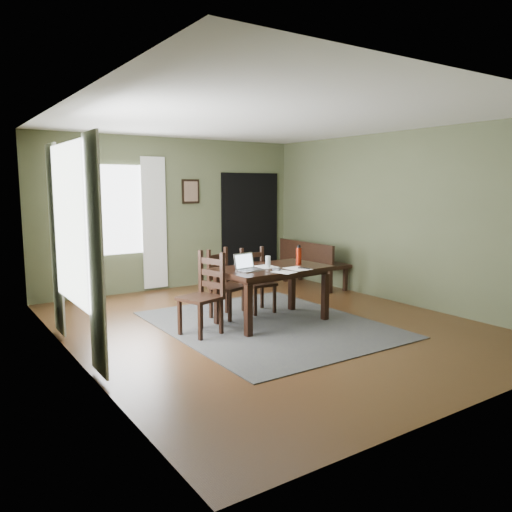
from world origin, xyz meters
TOP-DOWN VIEW (x-y plane):
  - ground at (0.00, 0.00)m, footprint 5.00×6.00m
  - room_shell at (0.00, 0.00)m, footprint 5.02×6.02m
  - rug at (0.00, 0.00)m, footprint 2.60×3.20m
  - dining_table at (0.12, 0.08)m, footprint 1.55×0.98m
  - chair_end at (-0.91, 0.12)m, footprint 0.56×0.56m
  - chair_back_left at (-0.29, 0.65)m, footprint 0.54×0.54m
  - chair_back_right at (0.26, 0.67)m, footprint 0.42×0.42m
  - bench at (2.14, 1.67)m, footprint 0.48×1.49m
  - laptop at (-0.31, 0.05)m, footprint 0.36×0.30m
  - computer_mouse at (-0.01, -0.19)m, footprint 0.09×0.11m
  - tv_remote at (0.37, -0.28)m, footprint 0.11×0.16m
  - drinking_glass at (0.05, 0.09)m, footprint 0.08×0.08m
  - water_bottle at (0.55, 0.06)m, footprint 0.10×0.10m
  - paper_b at (0.31, -0.23)m, footprint 0.27×0.34m
  - paper_c at (0.05, 0.14)m, footprint 0.24×0.31m
  - paper_e at (0.01, -0.33)m, footprint 0.28×0.33m
  - window_left at (-2.47, 0.20)m, footprint 0.01×1.30m
  - window_back at (-1.00, 2.97)m, footprint 1.00×0.01m
  - curtain_left_near at (-2.44, -0.62)m, footprint 0.03×0.48m
  - curtain_left_far at (-2.44, 1.02)m, footprint 0.03×0.48m
  - curtain_back_left at (-1.62, 2.94)m, footprint 0.44×0.03m
  - curtain_back_right at (-0.38, 2.94)m, footprint 0.44×0.03m
  - framed_picture at (0.35, 2.97)m, footprint 0.34×0.03m
  - doorway_back at (1.65, 2.97)m, footprint 1.30×0.03m

SIDE VIEW (x-z plane):
  - ground at x=0.00m, z-range -0.01..0.00m
  - rug at x=0.00m, z-range 0.00..0.01m
  - chair_back_right at x=0.26m, z-range -0.01..0.93m
  - chair_back_left at x=-0.29m, z-range -0.01..0.96m
  - bench at x=2.14m, z-range 0.08..0.92m
  - chair_end at x=-0.91m, z-range -0.01..1.02m
  - dining_table at x=0.12m, z-range 0.30..1.05m
  - paper_e at x=0.01m, z-range 0.77..0.77m
  - paper_c at x=0.05m, z-range 0.77..0.77m
  - paper_b at x=0.31m, z-range 0.77..0.77m
  - tv_remote at x=0.37m, z-range 0.77..0.78m
  - computer_mouse at x=-0.01m, z-range 0.77..0.80m
  - laptop at x=-0.31m, z-range 0.71..0.93m
  - drinking_glass at x=0.05m, z-range 0.77..0.92m
  - water_bottle at x=0.55m, z-range 0.76..1.03m
  - doorway_back at x=1.65m, z-range 0.00..2.10m
  - curtain_left_near at x=-2.44m, z-range 0.05..2.35m
  - curtain_left_far at x=-2.44m, z-range 0.05..2.35m
  - curtain_back_left at x=-1.62m, z-range 0.05..2.35m
  - curtain_back_right at x=-0.38m, z-range 0.05..2.35m
  - window_left at x=-2.47m, z-range 0.60..2.30m
  - window_back at x=-1.00m, z-range 0.70..2.20m
  - framed_picture at x=0.35m, z-range 1.53..1.97m
  - room_shell at x=0.00m, z-range 0.45..3.16m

